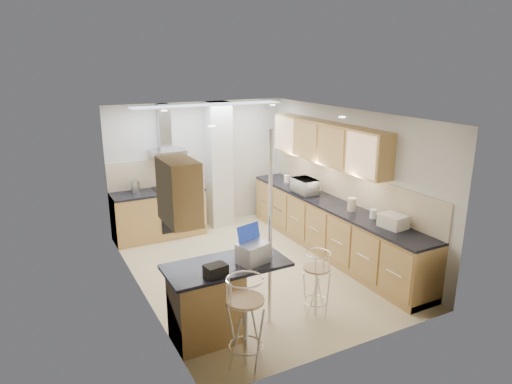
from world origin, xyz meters
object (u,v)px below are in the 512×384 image
laptop (253,253)px  bread_bin (393,221)px  microwave (305,186)px  bar_stool_end (316,284)px  bar_stool_near (245,322)px

laptop → bread_bin: bearing=-12.2°
microwave → laptop: bearing=134.8°
bread_bin → laptop: bearing=177.6°
laptop → bar_stool_end: 1.09m
laptop → bread_bin: 2.38m
bar_stool_end → laptop: bearing=94.2°
laptop → bar_stool_near: 0.84m
microwave → bread_bin: microwave is taller
microwave → bar_stool_end: (-1.30, -2.26, -0.61)m
microwave → bread_bin: bearing=-175.6°
bar_stool_near → bar_stool_end: size_ratio=1.18×
microwave → bread_bin: 2.06m
bar_stool_near → bar_stool_end: (1.28, 0.50, -0.08)m
laptop → bread_bin: (2.38, 0.16, -0.04)m
bar_stool_end → bread_bin: size_ratio=2.45×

